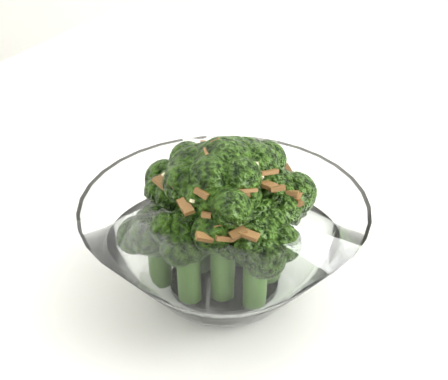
{
  "coord_description": "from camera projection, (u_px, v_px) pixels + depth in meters",
  "views": [
    {
      "loc": [
        -0.25,
        -0.54,
        1.08
      ],
      "look_at": [
        -0.27,
        -0.15,
        0.84
      ],
      "focal_mm": 55.0,
      "sensor_mm": 36.0,
      "label": 1
    }
  ],
  "objects": [
    {
      "name": "broccoli_dish",
      "position": [
        225.0,
        233.0,
        0.48
      ],
      "size": [
        0.2,
        0.2,
        0.12
      ],
      "color": "white",
      "rests_on": "table"
    },
    {
      "name": "table",
      "position": [
        431.0,
        305.0,
        0.59
      ],
      "size": [
        1.42,
        1.22,
        0.75
      ],
      "color": "white",
      "rests_on": "ground"
    }
  ]
}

